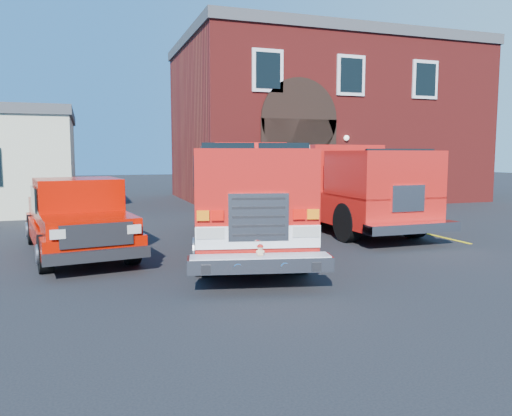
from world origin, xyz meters
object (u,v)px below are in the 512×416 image
object	(u,v)px
fire_engine	(240,195)
pickup_truck	(77,218)
fire_station	(321,122)
secondary_truck	(334,182)

from	to	relation	value
fire_engine	pickup_truck	distance (m)	4.15
fire_engine	pickup_truck	world-z (taller)	fire_engine
fire_engine	pickup_truck	size ratio (longest dim) A/B	1.52
fire_station	fire_engine	xyz separation A→B (m)	(-8.64, -12.88, -2.85)
fire_station	pickup_truck	world-z (taller)	fire_station
fire_station	fire_engine	size ratio (longest dim) A/B	1.67
fire_station	pickup_truck	xyz separation A→B (m)	(-12.72, -12.34, -3.36)
fire_engine	pickup_truck	xyz separation A→B (m)	(-4.08, 0.54, -0.51)
pickup_truck	secondary_truck	distance (m)	8.56
fire_station	secondary_truck	world-z (taller)	fire_station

